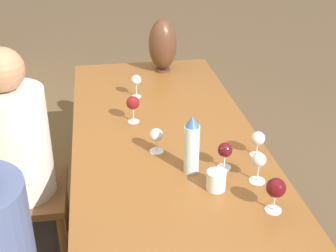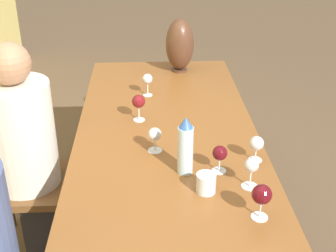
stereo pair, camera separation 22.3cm
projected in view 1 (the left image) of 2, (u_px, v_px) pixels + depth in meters
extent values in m
cube|color=brown|center=(170.00, 152.00, 2.25)|extent=(2.48, 0.92, 0.04)
cylinder|color=brown|center=(193.00, 113.00, 3.47)|extent=(0.07, 0.07, 0.69)
cylinder|color=brown|center=(94.00, 120.00, 3.36)|extent=(0.07, 0.07, 0.69)
cylinder|color=silver|center=(192.00, 149.00, 2.02)|extent=(0.07, 0.07, 0.22)
cone|color=#33599E|center=(192.00, 121.00, 1.96)|extent=(0.06, 0.06, 0.05)
cylinder|color=silver|center=(216.00, 180.00, 1.93)|extent=(0.08, 0.08, 0.08)
cylinder|color=#4C2D1E|center=(163.00, 70.00, 3.17)|extent=(0.10, 0.10, 0.01)
ellipsoid|color=#4C2D1E|center=(163.00, 44.00, 3.09)|extent=(0.19, 0.19, 0.34)
cylinder|color=silver|center=(157.00, 151.00, 2.22)|extent=(0.07, 0.07, 0.00)
cylinder|color=silver|center=(156.00, 145.00, 2.20)|extent=(0.01, 0.01, 0.06)
sphere|color=silver|center=(156.00, 135.00, 2.18)|extent=(0.06, 0.06, 0.06)
cylinder|color=silver|center=(256.00, 155.00, 2.19)|extent=(0.07, 0.07, 0.00)
cylinder|color=silver|center=(257.00, 149.00, 2.17)|extent=(0.01, 0.01, 0.06)
sphere|color=silver|center=(258.00, 138.00, 2.15)|extent=(0.07, 0.07, 0.07)
cylinder|color=silver|center=(224.00, 167.00, 2.09)|extent=(0.07, 0.07, 0.00)
cylinder|color=silver|center=(224.00, 161.00, 2.08)|extent=(0.01, 0.01, 0.06)
sphere|color=#510C14|center=(225.00, 150.00, 2.05)|extent=(0.07, 0.07, 0.07)
cylinder|color=silver|center=(134.00, 121.00, 2.50)|extent=(0.06, 0.06, 0.00)
cylinder|color=silver|center=(133.00, 115.00, 2.48)|extent=(0.01, 0.01, 0.08)
sphere|color=maroon|center=(133.00, 103.00, 2.45)|extent=(0.07, 0.07, 0.07)
cylinder|color=silver|center=(257.00, 181.00, 2.00)|extent=(0.07, 0.07, 0.00)
cylinder|color=silver|center=(258.00, 173.00, 1.98)|extent=(0.01, 0.01, 0.08)
sphere|color=silver|center=(259.00, 160.00, 1.95)|extent=(0.06, 0.06, 0.06)
cylinder|color=silver|center=(273.00, 210.00, 1.82)|extent=(0.07, 0.07, 0.00)
cylinder|color=silver|center=(274.00, 202.00, 1.80)|extent=(0.01, 0.01, 0.07)
sphere|color=#510C14|center=(276.00, 188.00, 1.77)|extent=(0.08, 0.08, 0.08)
cylinder|color=silver|center=(137.00, 96.00, 2.79)|extent=(0.06, 0.06, 0.00)
cylinder|color=silver|center=(136.00, 90.00, 2.77)|extent=(0.01, 0.01, 0.08)
sphere|color=silver|center=(136.00, 80.00, 2.74)|extent=(0.06, 0.06, 0.06)
cube|color=brown|center=(23.00, 194.00, 2.44)|extent=(0.44, 0.44, 0.04)
cylinder|color=brown|center=(63.00, 247.00, 2.40)|extent=(0.04, 0.04, 0.40)
cylinder|color=brown|center=(66.00, 203.00, 2.73)|extent=(0.04, 0.04, 0.40)
cube|color=#2D2D38|center=(40.00, 223.00, 2.54)|extent=(0.26, 0.19, 0.44)
cylinder|color=beige|center=(15.00, 144.00, 2.30)|extent=(0.35, 0.35, 0.56)
sphere|color=#9E7051|center=(2.00, 70.00, 2.12)|extent=(0.21, 0.21, 0.21)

